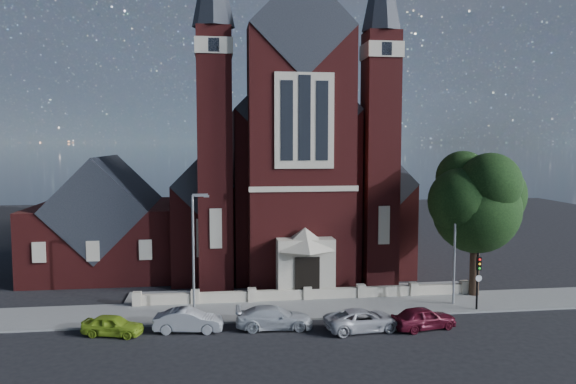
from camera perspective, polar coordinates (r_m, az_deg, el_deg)
name	(u,v)px	position (r m, az deg, el deg)	size (l,w,h in m)	color
ground	(291,273)	(49.52, 0.31, -8.28)	(120.00, 120.00, 0.00)	black
pavement_strip	(312,309)	(39.50, 2.45, -11.75)	(60.00, 5.00, 0.12)	slate
forecourt_paving	(303,293)	(43.29, 1.51, -10.24)	(26.00, 3.00, 0.14)	slate
forecourt_wall	(307,301)	(41.39, 1.96, -10.96)	(24.00, 0.40, 0.90)	#B0A48B
church	(280,175)	(56.16, -0.80, 1.75)	(20.01, 34.90, 29.20)	#501615
parish_hall	(107,227)	(52.12, -17.90, -3.37)	(12.00, 12.20, 10.24)	#501615
street_tree	(480,204)	(43.21, 18.88, -1.14)	(6.40, 6.60, 10.70)	black
street_lamp_left	(195,247)	(37.38, -9.47, -5.52)	(1.16, 0.22, 8.09)	gray
street_lamp_right	(456,241)	(40.93, 16.70, -4.75)	(1.16, 0.22, 8.09)	gray
traffic_signal	(478,274)	(40.30, 18.74, -7.88)	(0.28, 0.42, 4.00)	black
car_lime_van	(113,325)	(35.69, -17.38, -12.79)	(1.45, 3.61, 1.23)	#84A821
car_silver_a	(189,320)	(35.29, -10.07, -12.73)	(1.44, 4.13, 1.36)	gray
car_silver_b	(274,317)	(35.32, -1.41, -12.63)	(1.92, 4.73, 1.37)	#B6BBBF
car_white_suv	(363,320)	(35.28, 7.62, -12.75)	(2.17, 4.70, 1.30)	silver
car_dark_red	(423,318)	(36.19, 13.59, -12.32)	(1.64, 4.06, 1.38)	#4C0D1B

